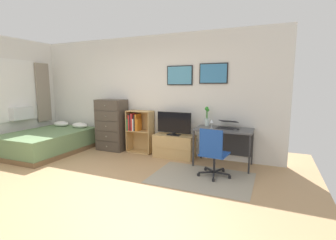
{
  "coord_description": "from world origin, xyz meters",
  "views": [
    {
      "loc": [
        2.77,
        -2.67,
        1.6
      ],
      "look_at": [
        0.94,
        1.5,
        0.93
      ],
      "focal_mm": 26.09,
      "sensor_mm": 36.0,
      "label": 1
    }
  ],
  "objects_px": {
    "dresser": "(112,125)",
    "wine_glass": "(212,122)",
    "bed": "(49,141)",
    "desk": "(224,135)",
    "bookshelf": "(138,128)",
    "office_chair": "(213,152)",
    "laptop": "(227,125)",
    "bamboo_vase": "(207,116)",
    "television": "(174,124)",
    "tv_stand": "(174,146)",
    "computer_mouse": "(238,129)"
  },
  "relations": [
    {
      "from": "dresser",
      "to": "wine_glass",
      "type": "relative_size",
      "value": 6.87
    },
    {
      "from": "bed",
      "to": "desk",
      "type": "xyz_separation_m",
      "value": [
        4.01,
        0.76,
        0.36
      ]
    },
    {
      "from": "bookshelf",
      "to": "office_chair",
      "type": "height_order",
      "value": "bookshelf"
    },
    {
      "from": "desk",
      "to": "laptop",
      "type": "distance_m",
      "value": 0.2
    },
    {
      "from": "bed",
      "to": "bamboo_vase",
      "type": "distance_m",
      "value": 3.78
    },
    {
      "from": "bookshelf",
      "to": "desk",
      "type": "bearing_deg",
      "value": -2.51
    },
    {
      "from": "bed",
      "to": "television",
      "type": "bearing_deg",
      "value": 13.16
    },
    {
      "from": "tv_stand",
      "to": "dresser",
      "type": "bearing_deg",
      "value": -179.48
    },
    {
      "from": "bookshelf",
      "to": "computer_mouse",
      "type": "distance_m",
      "value": 2.32
    },
    {
      "from": "desk",
      "to": "laptop",
      "type": "height_order",
      "value": "laptop"
    },
    {
      "from": "laptop",
      "to": "bamboo_vase",
      "type": "bearing_deg",
      "value": 175.99
    },
    {
      "from": "computer_mouse",
      "to": "bamboo_vase",
      "type": "height_order",
      "value": "bamboo_vase"
    },
    {
      "from": "television",
      "to": "bed",
      "type": "bearing_deg",
      "value": -165.16
    },
    {
      "from": "bookshelf",
      "to": "bamboo_vase",
      "type": "xyz_separation_m",
      "value": [
        1.64,
        0.03,
        0.36
      ]
    },
    {
      "from": "computer_mouse",
      "to": "desk",
      "type": "bearing_deg",
      "value": 159.57
    },
    {
      "from": "desk",
      "to": "television",
      "type": "bearing_deg",
      "value": 179.23
    },
    {
      "from": "dresser",
      "to": "wine_glass",
      "type": "xyz_separation_m",
      "value": [
        2.51,
        -0.14,
        0.26
      ]
    },
    {
      "from": "dresser",
      "to": "tv_stand",
      "type": "relative_size",
      "value": 1.39
    },
    {
      "from": "bed",
      "to": "office_chair",
      "type": "bearing_deg",
      "value": -2.19
    },
    {
      "from": "office_chair",
      "to": "computer_mouse",
      "type": "relative_size",
      "value": 8.27
    },
    {
      "from": "dresser",
      "to": "bamboo_vase",
      "type": "relative_size",
      "value": 3.08
    },
    {
      "from": "office_chair",
      "to": "desk",
      "type": "bearing_deg",
      "value": 93.83
    },
    {
      "from": "bamboo_vase",
      "to": "bookshelf",
      "type": "bearing_deg",
      "value": -178.96
    },
    {
      "from": "computer_mouse",
      "to": "television",
      "type": "bearing_deg",
      "value": 175.15
    },
    {
      "from": "tv_stand",
      "to": "office_chair",
      "type": "distance_m",
      "value": 1.36
    },
    {
      "from": "bookshelf",
      "to": "bamboo_vase",
      "type": "relative_size",
      "value": 2.47
    },
    {
      "from": "tv_stand",
      "to": "bamboo_vase",
      "type": "relative_size",
      "value": 2.22
    },
    {
      "from": "television",
      "to": "office_chair",
      "type": "xyz_separation_m",
      "value": [
        1.05,
        -0.81,
        -0.29
      ]
    },
    {
      "from": "bed",
      "to": "computer_mouse",
      "type": "distance_m",
      "value": 4.36
    },
    {
      "from": "television",
      "to": "laptop",
      "type": "distance_m",
      "value": 1.14
    },
    {
      "from": "bed",
      "to": "desk",
      "type": "distance_m",
      "value": 4.09
    },
    {
      "from": "desk",
      "to": "laptop",
      "type": "xyz_separation_m",
      "value": [
        0.05,
        0.03,
        0.19
      ]
    },
    {
      "from": "dresser",
      "to": "laptop",
      "type": "relative_size",
      "value": 2.91
    },
    {
      "from": "laptop",
      "to": "bookshelf",
      "type": "bearing_deg",
      "value": -174.16
    },
    {
      "from": "dresser",
      "to": "computer_mouse",
      "type": "distance_m",
      "value": 3.02
    },
    {
      "from": "tv_stand",
      "to": "laptop",
      "type": "xyz_separation_m",
      "value": [
        1.14,
        -0.01,
        0.55
      ]
    },
    {
      "from": "laptop",
      "to": "tv_stand",
      "type": "bearing_deg",
      "value": -172.88
    },
    {
      "from": "tv_stand",
      "to": "desk",
      "type": "relative_size",
      "value": 0.8
    },
    {
      "from": "laptop",
      "to": "computer_mouse",
      "type": "xyz_separation_m",
      "value": [
        0.22,
        -0.13,
        -0.05
      ]
    },
    {
      "from": "desk",
      "to": "bamboo_vase",
      "type": "distance_m",
      "value": 0.53
    },
    {
      "from": "bed",
      "to": "dresser",
      "type": "xyz_separation_m",
      "value": [
        1.27,
        0.78,
        0.37
      ]
    },
    {
      "from": "office_chair",
      "to": "laptop",
      "type": "relative_size",
      "value": 2.03
    },
    {
      "from": "bamboo_vase",
      "to": "bed",
      "type": "bearing_deg",
      "value": -166.37
    },
    {
      "from": "tv_stand",
      "to": "bamboo_vase",
      "type": "height_order",
      "value": "bamboo_vase"
    },
    {
      "from": "office_chair",
      "to": "computer_mouse",
      "type": "distance_m",
      "value": 0.82
    },
    {
      "from": "bookshelf",
      "to": "wine_glass",
      "type": "xyz_separation_m",
      "value": [
        1.8,
        -0.21,
        0.3
      ]
    },
    {
      "from": "desk",
      "to": "bed",
      "type": "bearing_deg",
      "value": -169.29
    },
    {
      "from": "office_chair",
      "to": "bed",
      "type": "bearing_deg",
      "value": -173.86
    },
    {
      "from": "television",
      "to": "computer_mouse",
      "type": "distance_m",
      "value": 1.37
    },
    {
      "from": "office_chair",
      "to": "wine_glass",
      "type": "height_order",
      "value": "wine_glass"
    }
  ]
}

